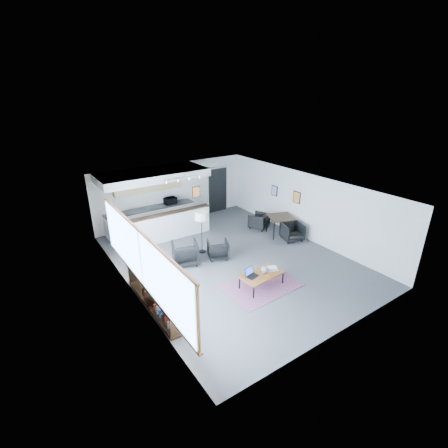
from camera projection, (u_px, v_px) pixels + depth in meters
room at (231, 225)px, 10.86m from camera, size 7.02×9.02×2.62m
window at (141, 260)px, 8.32m from camera, size 0.10×5.95×1.66m
console at (153, 298)px, 8.73m from camera, size 0.35×3.00×0.80m
kitchenette at (154, 200)px, 13.05m from camera, size 4.20×1.96×2.60m
doorway at (217, 190)px, 15.52m from camera, size 1.10×0.12×2.15m
track_light at (183, 178)px, 11.77m from camera, size 1.60×0.07×0.15m
wall_art_lower at (297, 197)px, 12.86m from camera, size 0.03×0.38×0.48m
wall_art_upper at (274, 191)px, 13.87m from camera, size 0.03×0.34×0.44m
kilim_rug at (261, 286)px, 9.82m from camera, size 2.30×1.62×0.01m
coffee_table at (262, 275)px, 9.67m from camera, size 1.38×0.82×0.43m
laptop at (251, 273)px, 9.53m from camera, size 0.40×0.36×0.25m
ceramic_pot at (265, 270)px, 9.63m from camera, size 0.23×0.23×0.23m
book_stack at (272, 268)px, 9.87m from camera, size 0.38×0.35×0.10m
coaster at (267, 276)px, 9.54m from camera, size 0.13×0.13×0.01m
armchair_left at (185, 252)px, 10.96m from camera, size 1.04×1.00×0.85m
armchair_right at (218, 249)px, 11.34m from camera, size 0.89×0.86×0.71m
floor_lamp at (201, 217)px, 11.36m from camera, size 0.60×0.60×1.58m
dining_table at (281, 218)px, 13.00m from camera, size 1.24×1.24×0.80m
dining_chair_near at (292, 232)px, 12.71m from camera, size 0.80×0.77×0.66m
dining_chair_far at (259, 221)px, 13.79m from camera, size 0.79×0.77×0.62m
microwave at (170, 200)px, 13.96m from camera, size 0.53×0.31×0.35m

